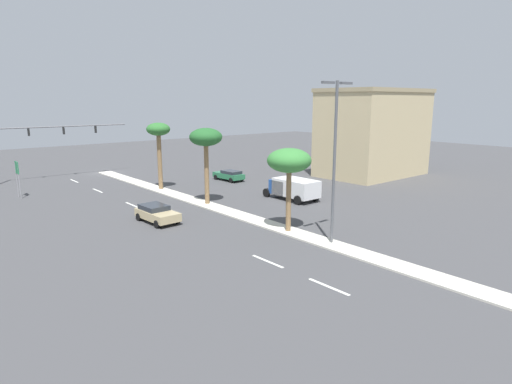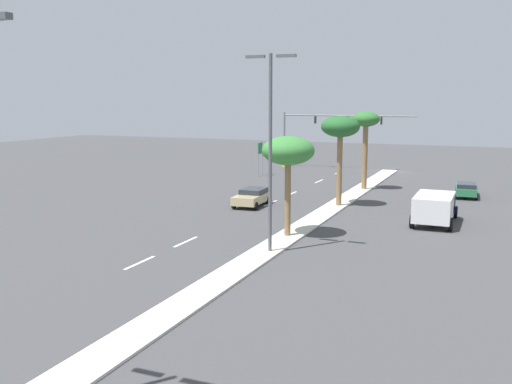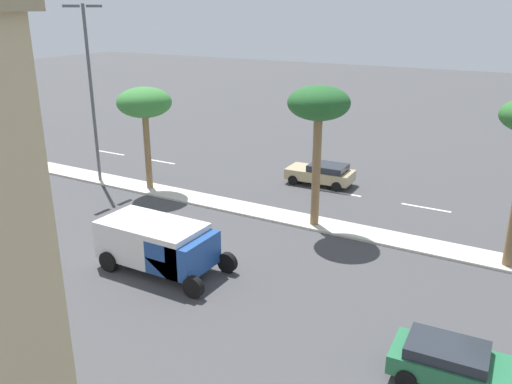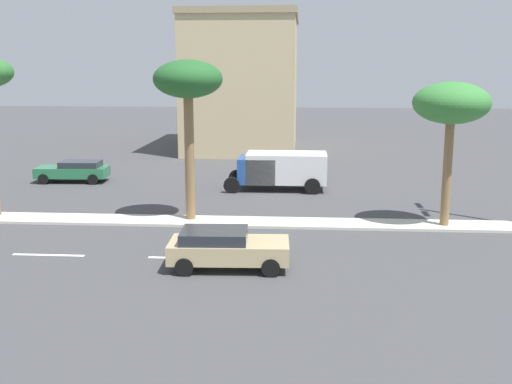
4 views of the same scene
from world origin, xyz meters
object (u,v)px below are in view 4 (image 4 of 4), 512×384
Objects in this scene: sedan_green_far at (74,170)px; sedan_tan_trailing at (226,247)px; commercial_building at (244,82)px; box_truck at (278,168)px; palm_tree_left at (451,105)px; palm_tree_trailing at (188,84)px.

sedan_green_far is 1.02× the size of sedan_tan_trailing.
commercial_building reaches higher than box_truck.
palm_tree_left is 12.00m from box_truck.
sedan_tan_trailing is 14.56m from box_truck.
palm_tree_left is 1.09× the size of box_truck.
box_truck reaches higher than sedan_green_far.
palm_tree_left reaches higher than box_truck.
sedan_green_far is at bearing -27.61° from commercial_building.
box_truck is at bearing -136.66° from palm_tree_left.
palm_tree_trailing is at bearing -25.45° from box_truck.
commercial_building is 19.97m from sedan_green_far.
sedan_green_far is at bearing -144.53° from sedan_tan_trailing.
sedan_tan_trailing is at bearing 4.16° from commercial_building.
box_truck is at bearing 83.42° from sedan_green_far.
commercial_building is 33.55m from sedan_tan_trailing.
palm_tree_trailing reaches higher than palm_tree_left.
box_truck is (-8.18, -7.72, -4.17)m from palm_tree_left.
palm_tree_left reaches higher than sedan_green_far.
box_truck is (1.46, 12.66, 0.51)m from sedan_green_far.
box_truck is (18.60, 3.70, -4.47)m from commercial_building.
commercial_building reaches higher than sedan_tan_trailing.
commercial_building is 2.27× the size of palm_tree_left.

